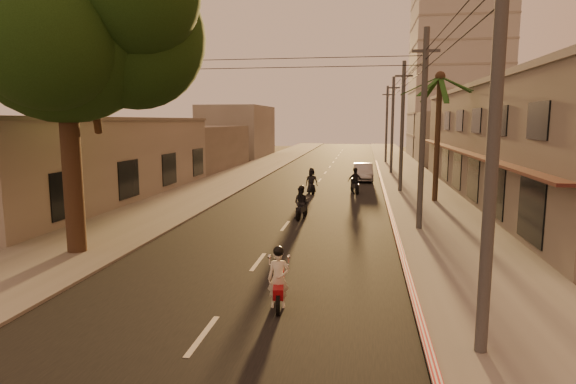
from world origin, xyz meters
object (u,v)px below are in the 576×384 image
(palm_tree, at_px, (440,84))
(scooter_red, at_px, (279,280))
(broadleaf_tree, at_px, (75,22))
(scooter_mid_a, at_px, (302,204))
(scooter_far_a, at_px, (311,182))
(scooter_mid_b, at_px, (355,182))
(parked_car, at_px, (363,172))

(palm_tree, distance_m, scooter_red, 20.18)
(scooter_red, bearing_deg, palm_tree, 61.48)
(broadleaf_tree, bearing_deg, scooter_mid_a, 46.78)
(broadleaf_tree, height_order, scooter_far_a, broadleaf_tree)
(scooter_far_a, bearing_deg, scooter_mid_b, -5.96)
(palm_tree, distance_m, scooter_mid_b, 8.55)
(palm_tree, bearing_deg, scooter_mid_b, 148.82)
(broadleaf_tree, relative_size, scooter_mid_a, 6.80)
(scooter_mid_b, xyz_separation_m, scooter_far_a, (-2.96, -0.46, -0.01))
(scooter_mid_a, bearing_deg, parked_car, 88.54)
(scooter_red, bearing_deg, scooter_mid_a, 85.87)
(scooter_mid_a, bearing_deg, scooter_red, -76.63)
(scooter_mid_a, relative_size, parked_car, 0.40)
(palm_tree, height_order, parked_car, palm_tree)
(broadleaf_tree, bearing_deg, scooter_mid_b, 60.10)
(palm_tree, distance_m, scooter_mid_a, 11.60)
(scooter_red, bearing_deg, broadleaf_tree, 144.41)
(scooter_red, bearing_deg, scooter_far_a, 85.25)
(broadleaf_tree, xyz_separation_m, parked_car, (10.22, 24.19, -7.76))
(scooter_mid_b, bearing_deg, palm_tree, -47.52)
(broadleaf_tree, bearing_deg, scooter_far_a, 67.69)
(palm_tree, distance_m, scooter_far_a, 10.43)
(palm_tree, distance_m, parked_car, 12.94)
(broadleaf_tree, height_order, palm_tree, broadleaf_tree)
(scooter_mid_b, xyz_separation_m, parked_car, (0.54, 7.35, -0.11))
(scooter_mid_a, distance_m, scooter_mid_b, 9.55)
(broadleaf_tree, xyz_separation_m, scooter_mid_a, (7.16, 7.62, -7.68))
(palm_tree, bearing_deg, scooter_red, -110.02)
(broadleaf_tree, distance_m, parked_car, 27.38)
(scooter_mid_b, height_order, scooter_far_a, scooter_mid_b)
(broadleaf_tree, relative_size, palm_tree, 1.48)
(scooter_far_a, relative_size, parked_car, 0.41)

